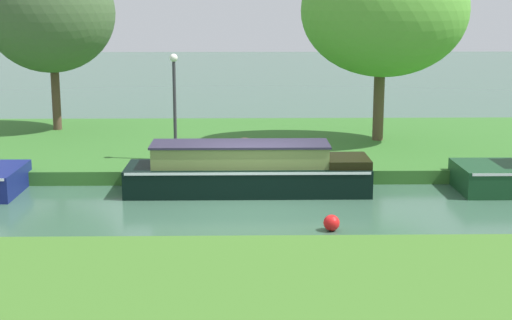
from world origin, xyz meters
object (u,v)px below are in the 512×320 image
(lamp_post, at_px, (174,95))
(black_narrowboat, at_px, (248,171))
(channel_buoy, at_px, (332,223))
(willow_tree_left, at_px, (50,13))
(mooring_post_near, at_px, (245,154))
(willow_tree_centre, at_px, (385,11))

(lamp_post, bearing_deg, black_narrowboat, -48.17)
(black_narrowboat, height_order, channel_buoy, black_narrowboat)
(willow_tree_left, bearing_deg, channel_buoy, -51.91)
(black_narrowboat, xyz_separation_m, channel_buoy, (1.87, -3.61, -0.42))
(lamp_post, bearing_deg, channel_buoy, -56.17)
(black_narrowboat, distance_m, lamp_post, 3.74)
(lamp_post, bearing_deg, mooring_post_near, -31.39)
(black_narrowboat, relative_size, willow_tree_centre, 1.00)
(willow_tree_centre, height_order, mooring_post_near, willow_tree_centre)
(willow_tree_left, height_order, channel_buoy, willow_tree_left)
(black_narrowboat, relative_size, mooring_post_near, 7.37)
(black_narrowboat, xyz_separation_m, willow_tree_centre, (4.56, 5.15, 4.22))
(willow_tree_left, relative_size, mooring_post_near, 7.25)
(willow_tree_centre, relative_size, mooring_post_near, 7.41)
(willow_tree_centre, distance_m, mooring_post_near, 7.30)
(willow_tree_left, height_order, mooring_post_near, willow_tree_left)
(black_narrowboat, bearing_deg, mooring_post_near, 94.09)
(black_narrowboat, bearing_deg, lamp_post, 131.83)
(willow_tree_left, bearing_deg, willow_tree_centre, -13.07)
(willow_tree_centre, xyz_separation_m, channel_buoy, (-2.69, -8.76, -4.64))
(lamp_post, height_order, channel_buoy, lamp_post)
(black_narrowboat, height_order, willow_tree_centre, willow_tree_centre)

